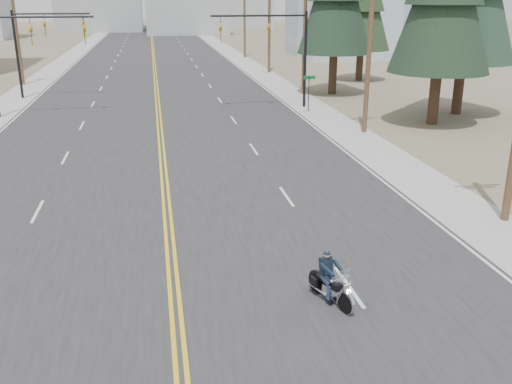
{
  "coord_description": "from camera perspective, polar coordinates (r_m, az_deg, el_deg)",
  "views": [
    {
      "loc": [
        -0.25,
        -10.01,
        7.97
      ],
      "look_at": [
        3.03,
        8.28,
        1.6
      ],
      "focal_mm": 40.0,
      "sensor_mm": 36.0,
      "label": 1
    }
  ],
  "objects": [
    {
      "name": "haze_bldg_b",
      "position": [
        135.26,
        -7.02,
        18.38
      ],
      "size": [
        18.0,
        14.0,
        14.0
      ],
      "primitive_type": "cube",
      "color": "#ADB2B7",
      "rests_on": "ground"
    },
    {
      "name": "road",
      "position": [
        80.4,
        -10.19,
        12.95
      ],
      "size": [
        20.0,
        200.0,
        0.01
      ],
      "primitive_type": "cube",
      "color": "#303033",
      "rests_on": "ground"
    },
    {
      "name": "motorcyclist",
      "position": [
        15.78,
        7.54,
        -8.6
      ],
      "size": [
        1.37,
        2.0,
        1.44
      ],
      "primitive_type": null,
      "rotation": [
        0.0,
        0.0,
        3.49
      ],
      "color": "black",
      "rests_on": "ground"
    },
    {
      "name": "traffic_mast_right",
      "position": [
        43.11,
        2.3,
        14.88
      ],
      "size": [
        7.1,
        0.26,
        7.0
      ],
      "color": "black",
      "rests_on": "ground"
    },
    {
      "name": "utility_pole_e",
      "position": [
        81.05,
        -1.15,
        17.34
      ],
      "size": [
        2.2,
        0.3,
        11.0
      ],
      "color": "brown",
      "rests_on": "ground"
    },
    {
      "name": "utility_pole_d",
      "position": [
        64.31,
        1.34,
        17.15
      ],
      "size": [
        2.2,
        0.3,
        11.5
      ],
      "color": "brown",
      "rests_on": "ground"
    },
    {
      "name": "sidewalk_right",
      "position": [
        81.26,
        -1.84,
        13.29
      ],
      "size": [
        3.0,
        200.0,
        0.01
      ],
      "primitive_type": "cube",
      "color": "#A5A5A0",
      "rests_on": "ground"
    },
    {
      "name": "traffic_mast_left",
      "position": [
        43.01,
        -22.49,
        13.5
      ],
      "size": [
        7.1,
        0.26,
        7.0
      ],
      "color": "black",
      "rests_on": "ground"
    },
    {
      "name": "haze_bldg_e",
      "position": [
        162.0,
        -1.25,
        18.22
      ],
      "size": [
        14.0,
        14.0,
        12.0
      ],
      "primitive_type": "cube",
      "color": "#B7BCC6",
      "rests_on": "ground"
    },
    {
      "name": "street_sign",
      "position": [
        41.96,
        5.31,
        10.39
      ],
      "size": [
        0.9,
        0.06,
        2.62
      ],
      "color": "black",
      "rests_on": "ground"
    },
    {
      "name": "traffic_mast_far",
      "position": [
        50.91,
        -21.07,
        14.23
      ],
      "size": [
        6.1,
        0.26,
        7.0
      ],
      "color": "black",
      "rests_on": "ground"
    },
    {
      "name": "sidewalk_left",
      "position": [
        81.19,
        -18.51,
        12.35
      ],
      "size": [
        3.0,
        200.0,
        0.01
      ],
      "primitive_type": "cube",
      "color": "#A5A5A0",
      "rests_on": "ground"
    },
    {
      "name": "utility_pole_b",
      "position": [
        35.44,
        11.36,
        15.36
      ],
      "size": [
        2.2,
        0.3,
        11.5
      ],
      "color": "brown",
      "rests_on": "ground"
    },
    {
      "name": "utility_pole_c",
      "position": [
        49.72,
        4.91,
        16.28
      ],
      "size": [
        2.2,
        0.3,
        11.0
      ],
      "color": "brown",
      "rests_on": "ground"
    },
    {
      "name": "utility_pole_left",
      "position": [
        59.34,
        -22.9,
        15.1
      ],
      "size": [
        2.2,
        0.3,
        10.5
      ],
      "color": "brown",
      "rests_on": "ground"
    }
  ]
}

